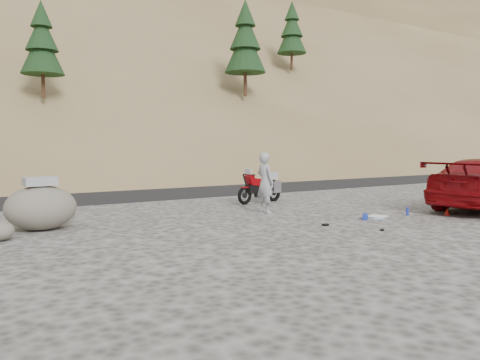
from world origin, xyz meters
The scene contains 13 objects.
ground centered at (0.00, 0.00, 0.00)m, with size 140.00×140.00×0.00m, color #3D3B38.
road centered at (0.00, 9.00, 0.00)m, with size 120.00×7.00×0.05m, color black.
hillside centered at (-0.05, 40.88, 11.08)m, with size 120.00×73.00×46.72m.
motorcycle centered at (1.17, 3.20, 0.52)m, with size 2.03×0.82×1.22m.
man centered at (-0.11, 1.17, 0.00)m, with size 0.64×0.42×1.76m, color #9B9AA0.
boulder centered at (-6.15, 1.62, 0.54)m, with size 1.80×1.60×1.22m.
gear_white_cloth centered at (2.10, -1.10, 0.01)m, with size 0.51×0.46×0.02m, color white.
gear_blue_mat centered at (1.43, -1.28, 0.08)m, with size 0.16×0.16×0.39m, color #1B30A3.
gear_bottle centered at (3.01, -1.38, 0.11)m, with size 0.08×0.08×0.22m, color #1B30A3.
gear_funnel centered at (3.96, -1.96, 0.10)m, with size 0.16×0.16×0.20m, color red.
gear_glove_a centered at (-0.13, -1.45, 0.02)m, with size 0.16×0.11×0.05m, color black.
gear_glove_b centered at (0.52, -2.65, 0.02)m, with size 0.12×0.09×0.04m, color black.
gear_blue_cloth centered at (1.77, -1.41, 0.01)m, with size 0.31×0.23×0.01m, color #81A4C7.
Camera 1 is at (-7.90, -9.98, 1.97)m, focal length 35.00 mm.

